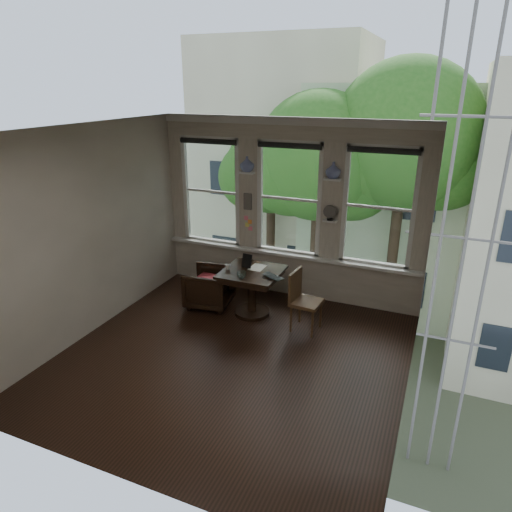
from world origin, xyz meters
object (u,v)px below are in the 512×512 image
at_px(table, 252,293).
at_px(side_chair_right, 307,302).
at_px(armchair_left, 209,287).
at_px(laptop, 270,278).
at_px(mug, 228,267).

relative_size(table, side_chair_right, 0.98).
height_order(armchair_left, side_chair_right, side_chair_right).
xyz_separation_m(armchair_left, laptop, (1.14, -0.18, 0.44)).
bearing_deg(table, side_chair_right, -8.92).
bearing_deg(side_chair_right, armchair_left, 90.37).
bearing_deg(side_chair_right, mug, 93.24).
relative_size(table, mug, 9.98).
distance_m(armchair_left, mug, 0.63).
xyz_separation_m(side_chair_right, mug, (-1.31, 0.05, 0.33)).
height_order(armchair_left, mug, mug).
relative_size(laptop, mug, 4.02).
relative_size(armchair_left, side_chair_right, 0.78).
bearing_deg(table, mug, -164.85).
xyz_separation_m(table, mug, (-0.37, -0.10, 0.42)).
height_order(table, armchair_left, table).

